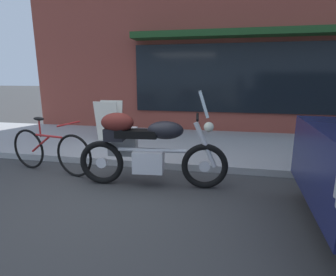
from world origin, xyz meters
name	(u,v)px	position (x,y,z in m)	size (l,w,h in m)	color
ground_plane	(97,199)	(0.00, 0.00, 0.00)	(80.00, 80.00, 0.00)	#383838
touring_motorcycle	(144,145)	(0.48, 0.61, 0.61)	(2.21, 0.62, 1.41)	black
parked_bicycle	(50,150)	(-1.23, 0.82, 0.38)	(1.71, 0.54, 0.94)	black
sandwich_board_sign	(109,121)	(-0.98, 2.71, 0.59)	(0.55, 0.41, 0.93)	silver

